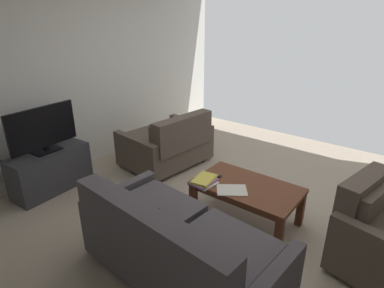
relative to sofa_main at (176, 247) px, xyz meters
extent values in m
cube|color=tan|center=(0.18, -1.08, -0.36)|extent=(4.91, 5.77, 0.01)
cube|color=silver|center=(2.64, -1.08, 1.08)|extent=(0.12, 5.77, 2.88)
cylinder|color=black|center=(0.65, -0.47, -0.33)|extent=(0.05, 0.05, 0.06)
cylinder|color=black|center=(0.71, 0.23, -0.33)|extent=(0.05, 0.05, 0.06)
cube|color=#4C474C|center=(-0.01, -0.07, -0.12)|extent=(1.59, 0.93, 0.37)
cube|color=#4C474C|center=(-0.39, -0.06, 0.12)|extent=(0.77, 0.77, 0.10)
cube|color=#4C474C|center=(0.37, -0.12, 0.12)|extent=(0.77, 0.77, 0.10)
cube|color=#4C474C|center=(0.02, 0.28, 0.25)|extent=(1.54, 0.30, 0.46)
cube|color=#4C474C|center=(-0.37, 0.20, 0.25)|extent=(0.70, 0.17, 0.32)
cube|color=#4C474C|center=(0.39, 0.14, 0.25)|extent=(0.70, 0.17, 0.32)
cube|color=#4C474C|center=(0.81, -0.13, -0.05)|extent=(0.16, 0.82, 0.53)
cylinder|color=black|center=(1.94, -2.10, -0.33)|extent=(0.06, 0.06, 0.06)
cylinder|color=black|center=(2.03, -1.29, -0.33)|extent=(0.06, 0.06, 0.06)
cylinder|color=black|center=(1.19, -2.02, -0.33)|extent=(0.06, 0.06, 0.06)
cylinder|color=black|center=(1.28, -1.21, -0.33)|extent=(0.06, 0.06, 0.06)
cube|color=brown|center=(1.61, -1.65, -0.12)|extent=(0.98, 1.07, 0.35)
cube|color=brown|center=(1.60, -1.90, 0.10)|extent=(0.82, 0.54, 0.10)
cube|color=brown|center=(1.65, -1.41, 0.10)|extent=(0.82, 0.54, 0.10)
cube|color=brown|center=(1.23, -1.61, 0.23)|extent=(0.28, 0.99, 0.46)
cube|color=brown|center=(1.32, -1.87, 0.23)|extent=(0.17, 0.45, 0.32)
cube|color=brown|center=(1.37, -1.38, 0.23)|extent=(0.17, 0.45, 0.32)
cube|color=brown|center=(1.55, -2.19, -0.05)|extent=(0.88, 0.19, 0.51)
cube|color=brown|center=(1.67, -1.12, -0.05)|extent=(0.88, 0.19, 0.51)
cube|color=brown|center=(-0.04, -1.12, 0.06)|extent=(1.09, 0.65, 0.04)
cube|color=brown|center=(-0.04, -1.12, 0.01)|extent=(1.00, 0.58, 0.05)
cube|color=brown|center=(-0.53, -1.39, -0.16)|extent=(0.07, 0.07, 0.39)
cube|color=brown|center=(0.46, -1.39, -0.16)|extent=(0.07, 0.07, 0.39)
cube|color=brown|center=(-0.53, -0.84, -0.16)|extent=(0.07, 0.07, 0.39)
cube|color=brown|center=(0.46, -0.84, -0.16)|extent=(0.07, 0.07, 0.39)
cube|color=#38383D|center=(2.24, -0.20, -0.09)|extent=(0.45, 0.98, 0.53)
cube|color=black|center=(2.34, -0.19, -0.09)|extent=(0.07, 0.81, 0.32)
cube|color=black|center=(2.26, -0.27, -0.09)|extent=(0.21, 0.25, 0.06)
cube|color=black|center=(2.24, -0.20, 0.18)|extent=(0.22, 0.33, 0.02)
cube|color=black|center=(2.24, -0.20, 0.22)|extent=(0.04, 0.06, 0.06)
cube|color=black|center=(2.24, -0.20, 0.49)|extent=(0.09, 0.86, 0.50)
cube|color=navy|center=(2.26, -0.20, 0.49)|extent=(0.06, 0.83, 0.47)
cylinder|color=black|center=(-1.02, -1.02, -0.33)|extent=(0.06, 0.06, 0.06)
cylinder|color=black|center=(-1.14, -1.55, -0.33)|extent=(0.06, 0.06, 0.06)
cube|color=brown|center=(-1.08, -1.28, 0.25)|extent=(0.32, 0.72, 0.43)
cube|color=brown|center=(-1.19, -1.26, 0.25)|extent=(0.25, 0.64, 0.29)
cube|color=brown|center=(-1.31, -0.82, -0.04)|extent=(0.77, 0.26, 0.54)
cube|color=silver|center=(0.33, -0.87, 0.08)|extent=(0.25, 0.26, 0.02)
cube|color=#996699|center=(0.34, -0.86, 0.10)|extent=(0.21, 0.30, 0.02)
cube|color=#E0CC4C|center=(0.35, -0.88, 0.12)|extent=(0.22, 0.31, 0.03)
cube|color=black|center=(0.35, -1.08, 0.09)|extent=(0.17, 0.07, 0.02)
cube|color=#59595B|center=(0.35, -1.08, 0.10)|extent=(0.11, 0.05, 0.00)
cube|color=silver|center=(0.04, -0.93, 0.08)|extent=(0.38, 0.36, 0.01)
camera|label=1|loc=(-1.37, 1.55, 1.75)|focal=29.89mm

